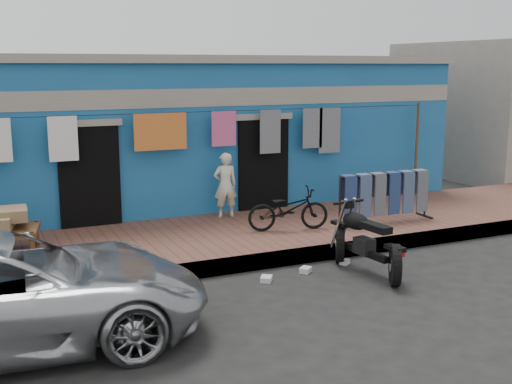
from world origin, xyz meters
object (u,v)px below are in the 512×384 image
Objects in this scene: seated_person at (225,185)px; jeans_rack at (384,196)px; bicycle at (288,204)px; motorcycle at (366,240)px.

jeans_rack is at bearing 154.22° from seated_person.
bicycle is 2.04m from motorcycle.
motorcycle is (0.31, -2.01, -0.19)m from bicycle.
bicycle reaches higher than motorcycle.
jeans_rack is (1.65, 1.84, 0.20)m from motorcycle.
jeans_rack is at bearing 42.50° from motorcycle.
seated_person is 0.62× the size of jeans_rack.
motorcycle is at bearing -158.41° from bicycle.
seated_person is at bearing 99.81° from motorcycle.
motorcycle is 0.83× the size of jeans_rack.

